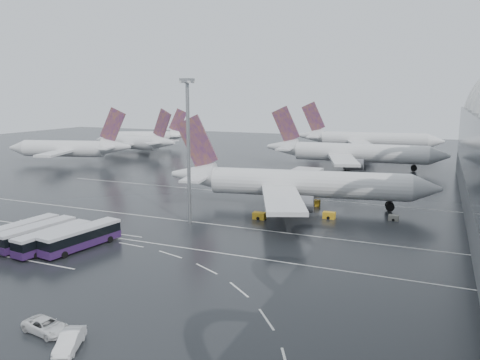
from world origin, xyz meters
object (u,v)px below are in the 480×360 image
at_px(jet_remote_west, 71,149).
at_px(gse_cart_belly_c, 259,216).
at_px(jet_remote_far, 148,137).
at_px(airliner_gate_b, 351,153).
at_px(bus_row_near_d, 81,237).
at_px(van_curve_a, 46,326).
at_px(van_curve_c, 70,341).
at_px(airliner_main, 295,184).
at_px(bus_row_near_c, 53,238).
at_px(bus_row_near_a, 25,229).
at_px(floodlight_mast, 188,134).
at_px(bus_row_near_b, 37,234).
at_px(gse_cart_belly_a, 329,215).
at_px(jet_remote_mid, 135,143).
at_px(airliner_gate_c, 366,140).
at_px(gse_cart_belly_d, 394,218).
at_px(gse_cart_belly_e, 314,203).

distance_m(jet_remote_west, gse_cart_belly_c, 97.89).
bearing_deg(jet_remote_far, airliner_gate_b, 138.90).
bearing_deg(gse_cart_belly_c, bus_row_near_d, -125.39).
distance_m(van_curve_a, van_curve_c, 4.71).
height_order(airliner_main, bus_row_near_c, airliner_main).
bearing_deg(bus_row_near_a, bus_row_near_d, -86.70).
xyz_separation_m(bus_row_near_d, floodlight_mast, (8.54, 19.47, 14.93)).
bearing_deg(bus_row_near_b, jet_remote_west, 46.61).
distance_m(bus_row_near_c, bus_row_near_d, 4.32).
bearing_deg(airliner_gate_b, gse_cart_belly_a, -88.04).
height_order(jet_remote_mid, gse_cart_belly_c, jet_remote_mid).
xyz_separation_m(bus_row_near_c, gse_cart_belly_a, (35.71, 35.17, -1.12)).
bearing_deg(bus_row_near_a, bus_row_near_c, -100.75).
relative_size(bus_row_near_a, gse_cart_belly_a, 5.18).
relative_size(bus_row_near_b, van_curve_a, 2.55).
distance_m(airliner_gate_c, van_curve_a, 165.27).
bearing_deg(van_curve_c, gse_cart_belly_a, 53.67).
height_order(airliner_gate_b, bus_row_near_d, airliner_gate_b).
distance_m(jet_remote_mid, gse_cart_belly_c, 108.73).
distance_m(jet_remote_west, van_curve_a, 125.39).
height_order(jet_remote_west, gse_cart_belly_c, jet_remote_west).
xyz_separation_m(jet_remote_far, gse_cart_belly_c, (91.78, -97.96, -3.87)).
bearing_deg(jet_remote_west, jet_remote_far, -101.24).
distance_m(jet_remote_west, bus_row_near_d, 98.66).
height_order(airliner_gate_b, jet_remote_west, airliner_gate_b).
distance_m(jet_remote_west, gse_cart_belly_d, 116.85).
bearing_deg(gse_cart_belly_e, gse_cart_belly_a, -60.10).
relative_size(airliner_gate_b, bus_row_near_c, 4.38).
height_order(bus_row_near_d, gse_cart_belly_e, bus_row_near_d).
height_order(airliner_gate_b, gse_cart_belly_d, airliner_gate_b).
height_order(floodlight_mast, gse_cart_belly_c, floodlight_mast).
distance_m(bus_row_near_c, gse_cart_belly_a, 50.14).
distance_m(gse_cart_belly_d, gse_cart_belly_e, 17.98).
bearing_deg(jet_remote_far, bus_row_near_b, 91.71).
relative_size(airliner_gate_b, gse_cart_belly_e, 24.25).
xyz_separation_m(jet_remote_far, gse_cart_belly_e, (98.90, -83.04, -3.88)).
relative_size(gse_cart_belly_a, gse_cart_belly_e, 0.98).
bearing_deg(floodlight_mast, gse_cart_belly_d, 25.99).
xyz_separation_m(airliner_gate_c, gse_cart_belly_a, (9.17, -109.56, -4.59)).
relative_size(van_curve_c, gse_cart_belly_c, 2.08).
distance_m(airliner_gate_b, gse_cart_belly_d, 64.35).
xyz_separation_m(bus_row_near_a, floodlight_mast, (20.72, 19.18, 15.18)).
xyz_separation_m(gse_cart_belly_a, gse_cart_belly_e, (-5.29, 9.19, 0.01)).
height_order(airliner_main, van_curve_a, airliner_main).
distance_m(airliner_gate_c, gse_cart_belly_d, 108.28).
bearing_deg(bus_row_near_c, gse_cart_belly_c, -31.85).
relative_size(jet_remote_mid, jet_remote_far, 1.11).
xyz_separation_m(bus_row_near_c, van_curve_c, (23.43, -21.79, -0.93)).
bearing_deg(airliner_gate_c, floodlight_mast, -103.01).
height_order(bus_row_near_a, floodlight_mast, floodlight_mast).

